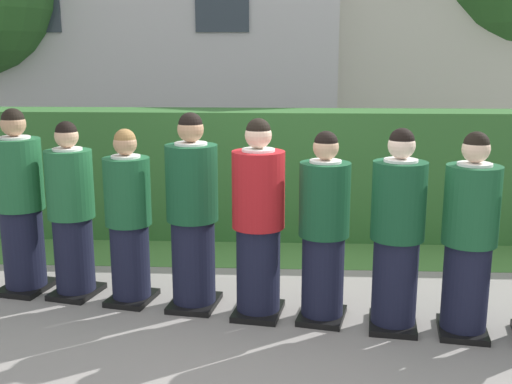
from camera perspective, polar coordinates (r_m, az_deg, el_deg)
name	(u,v)px	position (r m, az deg, el deg)	size (l,w,h in m)	color
ground_plane	(256,312)	(5.40, 0.00, -10.94)	(60.00, 60.00, 0.00)	gray
student_front_row_0	(20,206)	(6.03, -20.79, -1.20)	(0.48, 0.55, 1.69)	black
student_front_row_1	(72,215)	(5.78, -16.53, -1.99)	(0.46, 0.53, 1.59)	black
student_front_row_2	(129,222)	(5.51, -11.59, -2.66)	(0.44, 0.51, 1.54)	black
student_front_row_3	(193,217)	(5.30, -5.83, -2.26)	(0.46, 0.53, 1.69)	black
student_in_red_blazer	(258,224)	(5.11, 0.21, -2.94)	(0.45, 0.53, 1.66)	black
student_front_row_5	(324,232)	(5.06, 6.23, -3.69)	(0.45, 0.52, 1.57)	black
student_front_row_6	(397,236)	(4.99, 12.78, -3.91)	(0.43, 0.51, 1.61)	black
student_front_row_7	(469,240)	(5.03, 18.92, -4.22)	(0.44, 0.51, 1.60)	black
hedge	(266,174)	(7.43, 0.88, 1.70)	(11.22, 0.70, 1.51)	#33662D
lawn_strip	(263,255)	(6.85, 0.63, -5.75)	(11.22, 0.90, 0.01)	#477A38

